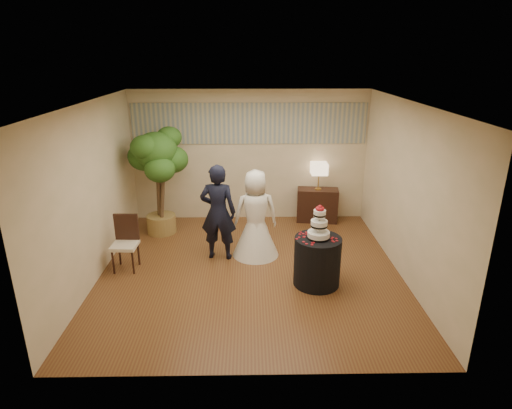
{
  "coord_description": "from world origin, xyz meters",
  "views": [
    {
      "loc": [
        -0.02,
        -6.47,
        3.51
      ],
      "look_at": [
        0.1,
        0.4,
        1.05
      ],
      "focal_mm": 30.0,
      "sensor_mm": 36.0,
      "label": 1
    }
  ],
  "objects_px": {
    "console": "(317,205)",
    "cake_table": "(317,261)",
    "bride": "(256,214)",
    "wedding_cake": "(319,222)",
    "groom": "(218,212)",
    "table_lamp": "(319,176)",
    "ficus_tree": "(158,181)",
    "side_chair": "(125,244)"
  },
  "relations": [
    {
      "from": "bride",
      "to": "side_chair",
      "type": "height_order",
      "value": "bride"
    },
    {
      "from": "table_lamp",
      "to": "side_chair",
      "type": "bearing_deg",
      "value": -148.86
    },
    {
      "from": "groom",
      "to": "side_chair",
      "type": "xyz_separation_m",
      "value": [
        -1.55,
        -0.43,
        -0.4
      ]
    },
    {
      "from": "wedding_cake",
      "to": "side_chair",
      "type": "relative_size",
      "value": 0.58
    },
    {
      "from": "console",
      "to": "cake_table",
      "type": "bearing_deg",
      "value": -91.57
    },
    {
      "from": "bride",
      "to": "table_lamp",
      "type": "distance_m",
      "value": 2.15
    },
    {
      "from": "wedding_cake",
      "to": "groom",
      "type": "bearing_deg",
      "value": 148.98
    },
    {
      "from": "cake_table",
      "to": "ficus_tree",
      "type": "distance_m",
      "value": 3.63
    },
    {
      "from": "wedding_cake",
      "to": "side_chair",
      "type": "height_order",
      "value": "wedding_cake"
    },
    {
      "from": "cake_table",
      "to": "table_lamp",
      "type": "height_order",
      "value": "table_lamp"
    },
    {
      "from": "cake_table",
      "to": "console",
      "type": "bearing_deg",
      "value": 81.27
    },
    {
      "from": "groom",
      "to": "console",
      "type": "height_order",
      "value": "groom"
    },
    {
      "from": "wedding_cake",
      "to": "ficus_tree",
      "type": "height_order",
      "value": "ficus_tree"
    },
    {
      "from": "bride",
      "to": "console",
      "type": "bearing_deg",
      "value": -136.14
    },
    {
      "from": "groom",
      "to": "ficus_tree",
      "type": "height_order",
      "value": "ficus_tree"
    },
    {
      "from": "groom",
      "to": "table_lamp",
      "type": "height_order",
      "value": "groom"
    },
    {
      "from": "console",
      "to": "side_chair",
      "type": "distance_m",
      "value": 4.19
    },
    {
      "from": "bride",
      "to": "cake_table",
      "type": "distance_m",
      "value": 1.48
    },
    {
      "from": "wedding_cake",
      "to": "ficus_tree",
      "type": "relative_size",
      "value": 0.25
    },
    {
      "from": "side_chair",
      "to": "table_lamp",
      "type": "bearing_deg",
      "value": 33.49
    },
    {
      "from": "wedding_cake",
      "to": "cake_table",
      "type": "bearing_deg",
      "value": 90.0
    },
    {
      "from": "cake_table",
      "to": "table_lamp",
      "type": "distance_m",
      "value": 2.81
    },
    {
      "from": "wedding_cake",
      "to": "console",
      "type": "distance_m",
      "value": 2.83
    },
    {
      "from": "groom",
      "to": "table_lamp",
      "type": "distance_m",
      "value": 2.67
    },
    {
      "from": "side_chair",
      "to": "ficus_tree",
      "type": "bearing_deg",
      "value": 81.59
    },
    {
      "from": "cake_table",
      "to": "side_chair",
      "type": "distance_m",
      "value": 3.21
    },
    {
      "from": "cake_table",
      "to": "ficus_tree",
      "type": "xyz_separation_m",
      "value": [
        -2.87,
        2.12,
        0.7
      ]
    },
    {
      "from": "cake_table",
      "to": "console",
      "type": "height_order",
      "value": "cake_table"
    },
    {
      "from": "table_lamp",
      "to": "ficus_tree",
      "type": "bearing_deg",
      "value": -169.89
    },
    {
      "from": "table_lamp",
      "to": "side_chair",
      "type": "relative_size",
      "value": 0.62
    },
    {
      "from": "cake_table",
      "to": "wedding_cake",
      "type": "distance_m",
      "value": 0.67
    },
    {
      "from": "cake_table",
      "to": "wedding_cake",
      "type": "height_order",
      "value": "wedding_cake"
    },
    {
      "from": "wedding_cake",
      "to": "table_lamp",
      "type": "height_order",
      "value": "wedding_cake"
    },
    {
      "from": "wedding_cake",
      "to": "table_lamp",
      "type": "distance_m",
      "value": 2.74
    },
    {
      "from": "side_chair",
      "to": "console",
      "type": "bearing_deg",
      "value": 33.49
    },
    {
      "from": "groom",
      "to": "ficus_tree",
      "type": "xyz_separation_m",
      "value": [
        -1.25,
        1.15,
        0.23
      ]
    },
    {
      "from": "cake_table",
      "to": "side_chair",
      "type": "relative_size",
      "value": 0.85
    },
    {
      "from": "cake_table",
      "to": "wedding_cake",
      "type": "relative_size",
      "value": 1.46
    },
    {
      "from": "groom",
      "to": "bride",
      "type": "distance_m",
      "value": 0.67
    },
    {
      "from": "bride",
      "to": "ficus_tree",
      "type": "bearing_deg",
      "value": -35.3
    },
    {
      "from": "groom",
      "to": "bride",
      "type": "height_order",
      "value": "groom"
    },
    {
      "from": "cake_table",
      "to": "ficus_tree",
      "type": "bearing_deg",
      "value": 143.5
    }
  ]
}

